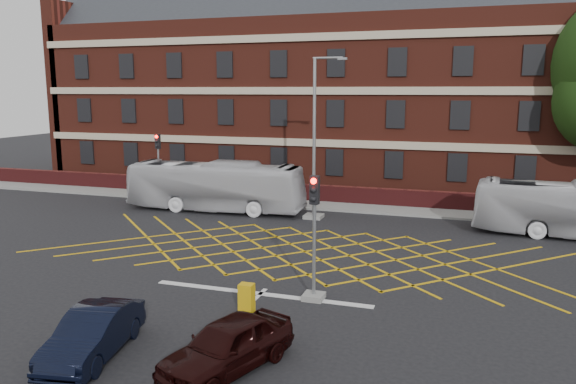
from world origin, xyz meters
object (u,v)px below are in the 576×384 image
(car_maroon, at_px, (227,345))
(bus_left, at_px, (215,186))
(street_lamp, at_px, (315,165))
(car_navy, at_px, (93,334))
(direction_signs, at_px, (167,176))
(utility_cabinet, at_px, (247,299))
(traffic_light_far, at_px, (159,173))
(traffic_light_near, at_px, (314,250))

(car_maroon, bearing_deg, bus_left, 136.53)
(bus_left, bearing_deg, street_lamp, -93.11)
(car_navy, height_order, direction_signs, direction_signs)
(bus_left, relative_size, utility_cabinet, 10.63)
(bus_left, xyz_separation_m, street_lamp, (6.11, -0.12, 1.54))
(traffic_light_far, relative_size, utility_cabinet, 4.31)
(car_maroon, bearing_deg, utility_cabinet, 125.00)
(bus_left, height_order, car_maroon, bus_left)
(car_navy, bearing_deg, traffic_light_near, 42.47)
(bus_left, distance_m, car_maroon, 19.47)
(direction_signs, bearing_deg, utility_cabinet, -53.36)
(car_maroon, distance_m, traffic_light_far, 23.67)
(bus_left, xyz_separation_m, car_maroon, (8.58, -17.45, -0.80))
(car_navy, relative_size, traffic_light_far, 0.91)
(traffic_light_near, distance_m, traffic_light_far, 20.00)
(traffic_light_near, relative_size, traffic_light_far, 1.00)
(utility_cabinet, bearing_deg, direction_signs, 126.64)
(bus_left, distance_m, street_lamp, 6.30)
(traffic_light_far, bearing_deg, car_navy, -63.74)
(car_navy, distance_m, traffic_light_near, 7.45)
(bus_left, relative_size, traffic_light_far, 2.47)
(traffic_light_near, bearing_deg, bus_left, 127.83)
(direction_signs, bearing_deg, car_maroon, -56.56)
(car_maroon, xyz_separation_m, traffic_light_far, (-13.51, 19.41, 1.09))
(traffic_light_far, bearing_deg, direction_signs, 92.88)
(bus_left, height_order, traffic_light_near, traffic_light_near)
(car_navy, height_order, car_maroon, car_maroon)
(traffic_light_far, bearing_deg, traffic_light_near, -44.42)
(bus_left, distance_m, traffic_light_far, 5.31)
(street_lamp, bearing_deg, car_navy, -94.07)
(bus_left, relative_size, car_maroon, 2.67)
(bus_left, bearing_deg, direction_signs, 56.23)
(traffic_light_far, height_order, street_lamp, street_lamp)
(traffic_light_far, bearing_deg, bus_left, -21.60)
(traffic_light_far, bearing_deg, car_maroon, -55.15)
(traffic_light_near, bearing_deg, direction_signs, 133.46)
(car_navy, distance_m, utility_cabinet, 4.86)
(direction_signs, relative_size, utility_cabinet, 2.22)
(car_maroon, bearing_deg, car_navy, -153.35)
(traffic_light_far, xyz_separation_m, street_lamp, (11.04, -2.07, 1.24))
(bus_left, bearing_deg, traffic_light_far, 66.40)
(street_lamp, bearing_deg, bus_left, 178.89)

